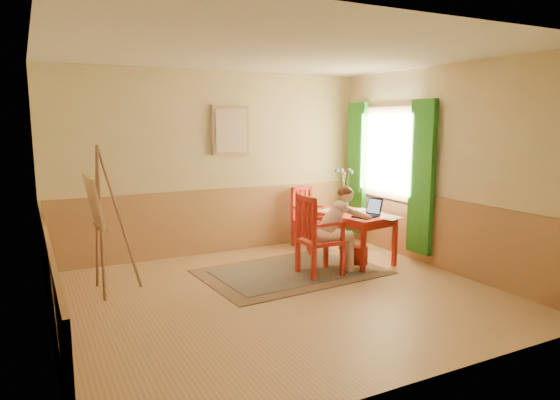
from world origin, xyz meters
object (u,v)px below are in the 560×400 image
table (352,219)px  chair_back (308,217)px  chair_left (317,236)px  easel (97,207)px  figure (336,226)px  laptop (369,213)px

table → chair_back: (-0.12, 1.07, -0.15)m
chair_left → easel: easel is taller
table → chair_back: size_ratio=1.33×
chair_back → figure: 1.53m
table → figure: (-0.53, -0.39, 0.02)m
chair_left → chair_back: bearing=63.8°
chair_back → laptop: 1.43m
chair_back → figure: bearing=-105.7°
chair_left → easel: 2.76m
table → chair_back: 1.09m
chair_back → laptop: (0.17, -1.39, 0.29)m
figure → laptop: size_ratio=2.55×
chair_left → chair_back: chair_left is taller
figure → laptop: figure is taller
table → chair_left: 0.91m
laptop → chair_left: bearing=-176.5°
figure → easel: size_ratio=0.66×
easel → chair_back: bearing=14.1°
easel → chair_left: bearing=-12.8°
chair_left → laptop: bearing=3.5°
chair_left → figure: (0.30, -0.02, 0.11)m
table → figure: size_ratio=1.10×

